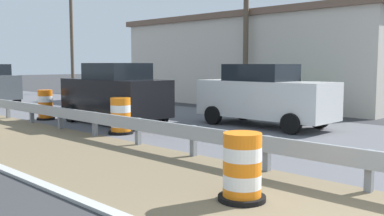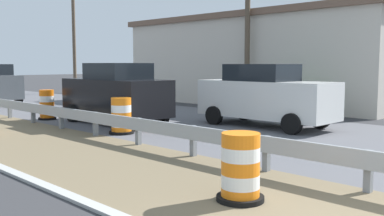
% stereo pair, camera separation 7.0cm
% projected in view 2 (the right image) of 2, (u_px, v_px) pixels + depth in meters
% --- Properties ---
extents(traffic_barrel_nearest, '(0.74, 0.74, 1.05)m').
position_uv_depth(traffic_barrel_nearest, '(240.00, 170.00, 6.66)').
color(traffic_barrel_nearest, orange).
rests_on(traffic_barrel_nearest, ground).
extents(traffic_barrel_close, '(0.75, 0.75, 1.09)m').
position_uv_depth(traffic_barrel_close, '(121.00, 117.00, 13.12)').
color(traffic_barrel_close, orange).
rests_on(traffic_barrel_close, ground).
extents(traffic_barrel_mid, '(0.66, 0.66, 1.12)m').
position_uv_depth(traffic_barrel_mid, '(47.00, 106.00, 16.47)').
color(traffic_barrel_mid, orange).
rests_on(traffic_barrel_mid, ground).
extents(car_trailing_near_lane, '(1.92, 4.69, 2.09)m').
position_uv_depth(car_trailing_near_lane, '(265.00, 95.00, 14.61)').
color(car_trailing_near_lane, silver).
rests_on(car_trailing_near_lane, ground).
extents(car_trailing_far_lane, '(2.08, 4.37, 2.12)m').
position_uv_depth(car_trailing_far_lane, '(116.00, 93.00, 15.33)').
color(car_trailing_far_lane, black).
rests_on(car_trailing_far_lane, ground).
extents(roadside_shop_near, '(7.71, 15.37, 4.61)m').
position_uv_depth(roadside_shop_near, '(270.00, 60.00, 23.93)').
color(roadside_shop_near, beige).
rests_on(roadside_shop_near, ground).
extents(utility_pole_near, '(0.24, 1.80, 8.23)m').
position_uv_depth(utility_pole_near, '(248.00, 16.00, 19.82)').
color(utility_pole_near, brown).
rests_on(utility_pole_near, ground).
extents(utility_pole_mid, '(0.24, 1.80, 8.70)m').
position_uv_depth(utility_pole_mid, '(74.00, 30.00, 31.21)').
color(utility_pole_mid, brown).
rests_on(utility_pole_mid, ground).
extents(bush_roadside, '(2.16, 2.16, 1.28)m').
position_uv_depth(bush_roadside, '(294.00, 100.00, 17.62)').
color(bush_roadside, '#286028').
rests_on(bush_roadside, ground).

